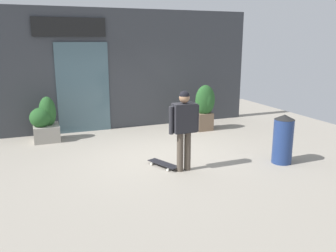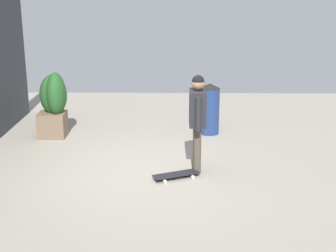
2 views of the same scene
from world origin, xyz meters
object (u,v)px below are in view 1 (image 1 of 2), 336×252
object	(u,v)px
planter_box_right	(205,106)
trash_bin	(283,139)
skateboarder	(184,123)
skateboard	(163,164)
planter_box_left	(45,121)

from	to	relation	value
planter_box_right	trash_bin	bearing A→B (deg)	-85.35
planter_box_right	trash_bin	size ratio (longest dim) A/B	1.25
skateboarder	skateboard	size ratio (longest dim) A/B	2.08
skateboarder	planter_box_right	size ratio (longest dim) A/B	1.23
trash_bin	skateboard	bearing A→B (deg)	164.36
skateboarder	planter_box_right	world-z (taller)	skateboarder
skateboard	planter_box_right	distance (m)	3.32
skateboard	trash_bin	world-z (taller)	trash_bin
skateboard	planter_box_left	world-z (taller)	planter_box_left
planter_box_right	trash_bin	xyz separation A→B (m)	(0.25, -3.10, -0.19)
skateboarder	planter_box_right	bearing A→B (deg)	-33.67
skateboarder	planter_box_left	bearing A→B (deg)	37.76
planter_box_right	trash_bin	world-z (taller)	planter_box_right
planter_box_left	planter_box_right	xyz separation A→B (m)	(4.32, -0.46, 0.20)
skateboarder	planter_box_right	distance (m)	3.34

